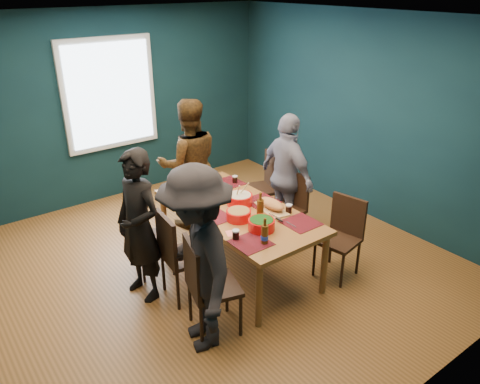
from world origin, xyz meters
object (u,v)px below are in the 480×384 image
(chair_left_near, at_px, (204,281))
(person_near_left, at_px, (198,261))
(chair_left_far, at_px, (145,233))
(bowl_herbs, at_px, (261,224))
(chair_left_mid, at_px, (177,250))
(chair_right_mid, at_px, (290,202))
(person_far_left, at_px, (139,226))
(person_back, at_px, (189,164))
(bowl_dumpling, at_px, (240,199))
(chair_right_far, at_px, (265,182))
(person_right, at_px, (287,176))
(bowl_salad, at_px, (239,215))
(dining_table, at_px, (238,215))
(cutting_board, at_px, (272,205))
(chair_right_near, at_px, (343,231))

(chair_left_near, relative_size, person_near_left, 0.56)
(chair_left_far, relative_size, bowl_herbs, 3.25)
(chair_left_mid, bearing_deg, person_near_left, -98.27)
(chair_right_mid, xyz_separation_m, person_far_left, (-1.98, 0.07, 0.29))
(chair_left_mid, height_order, chair_right_mid, chair_left_mid)
(person_back, height_order, bowl_dumpling, person_back)
(person_back, height_order, bowl_herbs, person_back)
(person_far_left, bearing_deg, person_back, 118.53)
(chair_right_far, relative_size, person_near_left, 0.55)
(person_right, bearing_deg, person_back, 45.31)
(bowl_salad, bearing_deg, dining_table, 55.02)
(person_right, distance_m, bowl_dumpling, 0.91)
(chair_left_far, distance_m, bowl_herbs, 1.34)
(bowl_herbs, bearing_deg, chair_right_mid, 32.79)
(chair_left_near, bearing_deg, chair_left_far, 105.65)
(chair_right_far, relative_size, cutting_board, 1.69)
(bowl_dumpling, relative_size, cutting_board, 0.52)
(person_right, bearing_deg, chair_left_mid, 105.61)
(bowl_herbs, relative_size, cutting_board, 0.48)
(chair_left_near, relative_size, person_back, 0.57)
(chair_right_mid, relative_size, person_far_left, 0.55)
(chair_left_near, relative_size, chair_right_near, 1.07)
(person_back, bearing_deg, chair_left_mid, 74.45)
(chair_right_near, distance_m, cutting_board, 0.83)
(person_far_left, bearing_deg, person_right, 80.19)
(chair_right_mid, height_order, bowl_salad, chair_right_mid)
(dining_table, height_order, bowl_herbs, bowl_herbs)
(person_far_left, distance_m, bowl_dumpling, 1.16)
(person_right, bearing_deg, person_far_left, 96.68)
(person_near_left, relative_size, bowl_salad, 6.63)
(chair_right_near, relative_size, bowl_herbs, 3.36)
(dining_table, xyz_separation_m, bowl_herbs, (-0.08, -0.50, 0.13))
(person_back, bearing_deg, chair_right_near, 130.42)
(chair_left_far, distance_m, person_far_left, 0.48)
(dining_table, height_order, person_back, person_back)
(chair_right_far, height_order, person_far_left, person_far_left)
(person_back, height_order, person_near_left, person_near_left)
(chair_left_mid, distance_m, person_right, 1.83)
(chair_right_far, xyz_separation_m, person_near_left, (-1.99, -1.50, 0.31))
(chair_left_far, height_order, bowl_herbs, chair_left_far)
(person_near_left, height_order, bowl_salad, person_near_left)
(dining_table, relative_size, bowl_herbs, 7.39)
(person_far_left, relative_size, person_back, 0.94)
(chair_left_far, distance_m, chair_right_mid, 1.83)
(person_right, relative_size, bowl_herbs, 5.93)
(dining_table, relative_size, cutting_board, 3.56)
(person_back, relative_size, bowl_dumpling, 5.96)
(chair_right_mid, xyz_separation_m, person_near_left, (-1.89, -0.88, 0.35))
(person_near_left, bearing_deg, chair_right_mid, 131.92)
(chair_left_mid, xyz_separation_m, chair_right_mid, (1.72, 0.20, -0.05))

